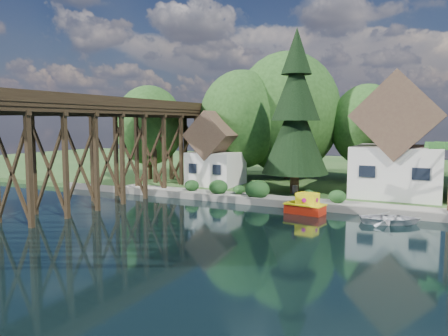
# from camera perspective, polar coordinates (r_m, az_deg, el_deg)

# --- Properties ---
(ground) EXTENTS (140.00, 140.00, 0.00)m
(ground) POSITION_cam_1_polar(r_m,az_deg,el_deg) (29.51, 4.95, -8.07)
(ground) COLOR black
(ground) RESTS_ON ground
(bank) EXTENTS (140.00, 52.00, 0.50)m
(bank) POSITION_cam_1_polar(r_m,az_deg,el_deg) (61.93, 16.60, -0.66)
(bank) COLOR #2C5120
(bank) RESTS_ON ground
(seawall) EXTENTS (60.00, 0.40, 0.62)m
(seawall) POSITION_cam_1_polar(r_m,az_deg,el_deg) (35.90, 15.69, -5.23)
(seawall) COLOR slate
(seawall) RESTS_ON ground
(promenade) EXTENTS (50.00, 2.60, 0.06)m
(promenade) POSITION_cam_1_polar(r_m,az_deg,el_deg) (36.82, 19.15, -4.71)
(promenade) COLOR gray
(promenade) RESTS_ON bank
(trestle_bridge) EXTENTS (4.12, 44.18, 9.30)m
(trestle_bridge) POSITION_cam_1_polar(r_m,az_deg,el_deg) (41.42, -13.27, 3.33)
(trestle_bridge) COLOR black
(trestle_bridge) RESTS_ON ground
(house_left) EXTENTS (7.64, 8.64, 11.02)m
(house_left) POSITION_cam_1_polar(r_m,az_deg,el_deg) (42.83, 21.85, 2.86)
(house_left) COLOR silver
(house_left) RESTS_ON bank
(shed) EXTENTS (5.09, 5.40, 7.85)m
(shed) POSITION_cam_1_polar(r_m,az_deg,el_deg) (46.53, -1.06, 1.89)
(shed) COLOR silver
(shed) RESTS_ON bank
(bg_trees) EXTENTS (49.90, 13.30, 10.57)m
(bg_trees) POSITION_cam_1_polar(r_m,az_deg,el_deg) (48.82, 15.40, 5.93)
(bg_trees) COLOR #382314
(bg_trees) RESTS_ON bank
(shrubs) EXTENTS (15.76, 2.47, 1.70)m
(shrubs) POSITION_cam_1_polar(r_m,az_deg,el_deg) (39.38, 3.69, -2.68)
(shrubs) COLOR #163F19
(shrubs) RESTS_ON bank
(conifer) EXTENTS (6.20, 6.20, 15.27)m
(conifer) POSITION_cam_1_polar(r_m,az_deg,el_deg) (41.29, 9.34, 6.88)
(conifer) COLOR #382314
(conifer) RESTS_ON bank
(tugboat) EXTENTS (3.25, 2.11, 2.20)m
(tugboat) POSITION_cam_1_polar(r_m,az_deg,el_deg) (34.94, 10.60, -4.83)
(tugboat) COLOR red
(tugboat) RESTS_ON ground
(boat_white_a) EXTENTS (4.95, 4.23, 0.87)m
(boat_white_a) POSITION_cam_1_polar(r_m,az_deg,el_deg) (33.31, 20.94, -6.06)
(boat_white_a) COLOR silver
(boat_white_a) RESTS_ON ground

